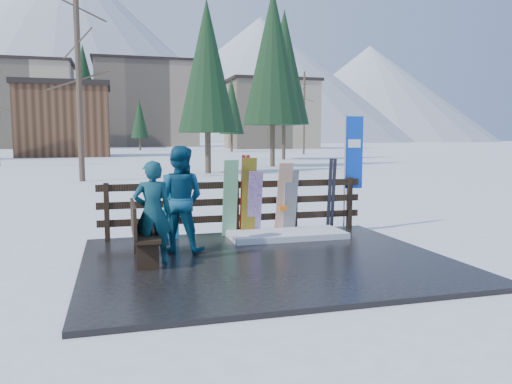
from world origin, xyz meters
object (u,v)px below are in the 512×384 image
object	(u,v)px
snowboard_1	(230,198)
rental_flag	(352,157)
person_back	(179,199)
bench	(141,230)
person_front	(153,213)
snowboard_0	(171,207)
snowboard_3	(255,203)
snowboard_5	(284,198)
snowboard_2	(249,197)
snowboard_4	(290,202)

from	to	relation	value
snowboard_1	rental_flag	xyz separation A→B (m)	(2.84, 0.27, 0.81)
rental_flag	person_back	world-z (taller)	rental_flag
bench	person_front	xyz separation A→B (m)	(0.18, -0.24, 0.32)
bench	snowboard_0	size ratio (longest dim) A/B	1.13
snowboard_3	person_front	distance (m)	2.87
snowboard_5	snowboard_2	bearing A→B (deg)	180.00
snowboard_3	snowboard_5	world-z (taller)	snowboard_5
snowboard_4	snowboard_3	bearing A→B (deg)	-180.00
snowboard_0	rental_flag	distance (m)	4.15
snowboard_1	person_front	xyz separation A→B (m)	(-1.68, -1.83, 0.04)
snowboard_0	snowboard_5	bearing A→B (deg)	0.00
bench	person_front	distance (m)	0.44
snowboard_3	rental_flag	bearing A→B (deg)	6.64
snowboard_4	snowboard_2	bearing A→B (deg)	180.00
snowboard_4	person_front	bearing A→B (deg)	-148.50
snowboard_2	person_back	world-z (taller)	person_back
bench	rental_flag	bearing A→B (deg)	21.52
person_front	snowboard_0	bearing A→B (deg)	-104.83
snowboard_0	person_front	xyz separation A→B (m)	(-0.49, -1.83, 0.18)
rental_flag	person_back	bearing A→B (deg)	-161.63
snowboard_1	snowboard_3	size ratio (longest dim) A/B	1.18
snowboard_1	person_front	world-z (taller)	person_front
bench	rental_flag	world-z (taller)	rental_flag
snowboard_3	person_front	world-z (taller)	person_front
snowboard_3	snowboard_4	size ratio (longest dim) A/B	1.00
snowboard_4	snowboard_5	world-z (taller)	snowboard_5
snowboard_4	snowboard_5	xyz separation A→B (m)	(-0.15, 0.00, 0.08)
snowboard_1	snowboard_2	bearing A→B (deg)	0.00
snowboard_0	snowboard_2	xyz separation A→B (m)	(1.59, 0.00, 0.15)
snowboard_2	snowboard_3	size ratio (longest dim) A/B	1.20
snowboard_2	person_back	size ratio (longest dim) A/B	0.86
snowboard_1	person_front	size ratio (longest dim) A/B	0.97
rental_flag	snowboard_4	bearing A→B (deg)	-170.05
snowboard_2	person_front	world-z (taller)	person_front
snowboard_1	snowboard_4	xyz separation A→B (m)	(1.30, 0.00, -0.12)
bench	snowboard_4	world-z (taller)	snowboard_4
snowboard_2	snowboard_4	world-z (taller)	snowboard_2
snowboard_5	person_front	world-z (taller)	person_front
snowboard_0	snowboard_1	distance (m)	1.20
snowboard_0	snowboard_3	bearing A→B (deg)	-0.00
snowboard_5	snowboard_3	bearing A→B (deg)	-180.00
snowboard_0	person_front	distance (m)	1.90
rental_flag	person_back	distance (m)	4.27
rental_flag	snowboard_0	bearing A→B (deg)	-176.17
snowboard_2	snowboard_3	xyz separation A→B (m)	(0.13, -0.00, -0.14)
bench	person_front	bearing A→B (deg)	-52.75
snowboard_1	snowboard_3	xyz separation A→B (m)	(0.52, -0.00, -0.12)
snowboard_4	rental_flag	distance (m)	1.82
bench	snowboard_3	distance (m)	2.87
rental_flag	person_front	xyz separation A→B (m)	(-4.52, -2.10, -0.77)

